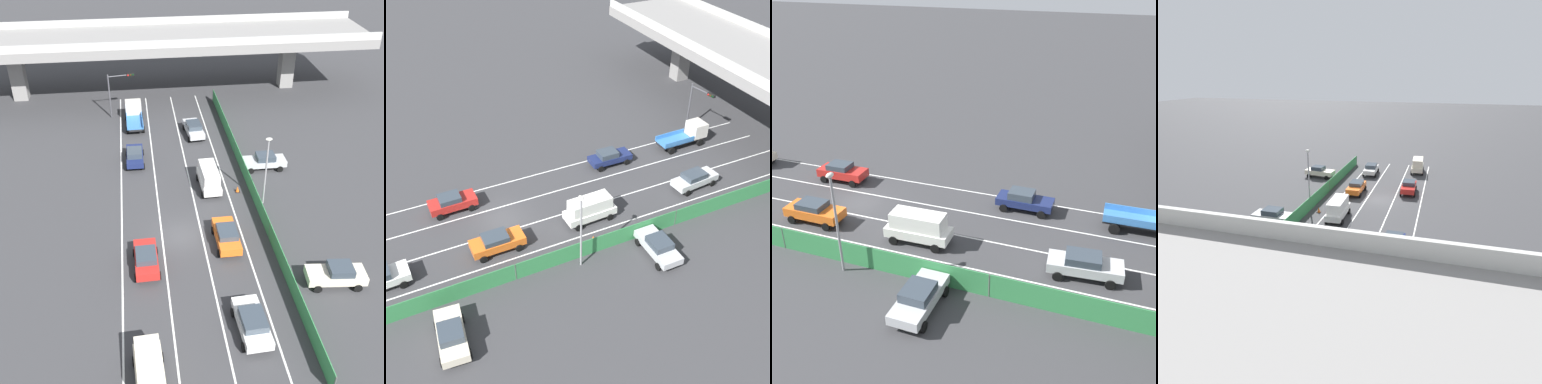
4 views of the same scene
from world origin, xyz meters
TOP-DOWN VIEW (x-y plane):
  - ground_plane at (0.00, 0.00)m, footprint 300.00×300.00m
  - lane_line_left_edge at (-5.11, 6.02)m, footprint 0.14×48.04m
  - lane_line_mid_left at (-1.70, 6.02)m, footprint 0.14×48.04m
  - lane_line_mid_right at (1.70, 6.02)m, footprint 0.14×48.04m
  - lane_line_right_edge at (5.11, 6.02)m, footprint 0.14×48.04m
  - green_fence at (7.30, 6.02)m, footprint 0.10×44.14m
  - car_van_white at (3.42, 6.99)m, footprint 2.07×4.63m
  - car_sedan_navy at (-3.61, 12.82)m, footprint 1.99×4.40m
  - car_taxi_orange at (3.56, -1.56)m, footprint 2.02×4.42m
  - car_sedan_silver at (3.40, 18.33)m, footprint 2.29×4.75m
  - car_sedan_red at (-3.19, -3.59)m, footprint 2.08×4.27m
  - flatbed_truck_blue at (-3.42, 22.63)m, footprint 2.26×5.58m
  - parked_sedan_cream at (10.89, -7.11)m, footprint 4.56×2.36m
  - parked_wagon_silver at (9.70, 10.00)m, footprint 4.54×2.09m
  - traffic_light at (-5.13, 24.64)m, footprint 3.28×0.77m
  - street_lamp at (8.06, 3.85)m, footprint 0.60×0.36m
  - traffic_cone at (6.08, 5.98)m, footprint 0.47×0.47m

SIDE VIEW (x-z plane):
  - ground_plane at x=0.00m, z-range 0.00..0.00m
  - lane_line_left_edge at x=-5.11m, z-range 0.00..0.01m
  - lane_line_mid_left at x=-1.70m, z-range 0.00..0.01m
  - lane_line_mid_right at x=1.70m, z-range 0.00..0.01m
  - lane_line_right_edge at x=5.11m, z-range 0.00..0.01m
  - traffic_cone at x=6.08m, z-range -0.02..0.60m
  - green_fence at x=7.30m, z-range 0.00..1.61m
  - car_sedan_navy at x=-3.61m, z-range 0.08..1.70m
  - parked_wagon_silver at x=9.70m, z-range 0.08..1.71m
  - car_sedan_silver at x=3.40m, z-range 0.10..1.71m
  - car_taxi_orange at x=3.56m, z-range 0.10..1.72m
  - car_sedan_red at x=-3.19m, z-range 0.10..1.74m
  - parked_sedan_cream at x=10.89m, z-range 0.07..1.80m
  - flatbed_truck_blue at x=-3.42m, z-range 0.04..2.43m
  - car_van_white at x=3.42m, z-range 0.14..2.42m
  - traffic_light at x=-5.13m, z-range 1.15..6.74m
  - street_lamp at x=8.06m, z-range 0.76..7.62m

